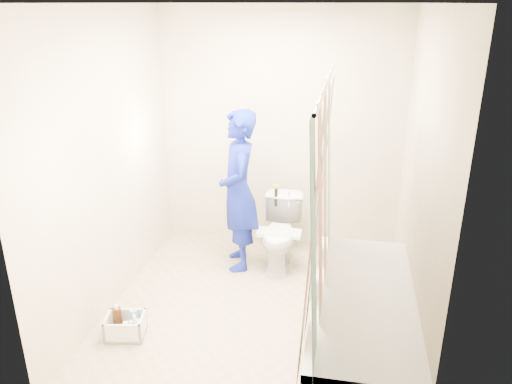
% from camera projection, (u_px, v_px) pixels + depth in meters
% --- Properties ---
extents(floor, '(2.60, 2.60, 0.00)m').
position_uv_depth(floor, '(256.00, 309.00, 4.18)').
color(floor, tan).
rests_on(floor, ground).
extents(ceiling, '(2.40, 2.60, 0.02)m').
position_uv_depth(ceiling, '(256.00, 3.00, 3.33)').
color(ceiling, white).
rests_on(ceiling, wall_back).
extents(wall_back, '(2.40, 0.02, 2.40)m').
position_uv_depth(wall_back, '(280.00, 132.00, 4.95)').
color(wall_back, beige).
rests_on(wall_back, ground).
extents(wall_front, '(2.40, 0.02, 2.40)m').
position_uv_depth(wall_front, '(208.00, 253.00, 2.56)').
color(wall_front, beige).
rests_on(wall_front, ground).
extents(wall_left, '(0.02, 2.60, 2.40)m').
position_uv_depth(wall_left, '(108.00, 164.00, 3.97)').
color(wall_left, beige).
rests_on(wall_left, ground).
extents(wall_right, '(0.02, 2.60, 2.40)m').
position_uv_depth(wall_right, '(421.00, 183.00, 3.54)').
color(wall_right, beige).
rests_on(wall_right, ground).
extents(bathtub, '(0.70, 1.75, 0.50)m').
position_uv_depth(bathtub, '(361.00, 323.00, 3.55)').
color(bathtub, silver).
rests_on(bathtub, ground).
extents(curtain_rod, '(0.02, 1.90, 0.02)m').
position_uv_depth(curtain_rod, '(327.00, 83.00, 3.01)').
color(curtain_rod, silver).
rests_on(curtain_rod, wall_back).
extents(shower_curtain, '(0.06, 1.75, 1.80)m').
position_uv_depth(shower_curtain, '(320.00, 223.00, 3.34)').
color(shower_curtain, silver).
rests_on(shower_curtain, curtain_rod).
extents(toilet, '(0.38, 0.66, 0.67)m').
position_uv_depth(toilet, '(281.00, 234.00, 4.77)').
color(toilet, white).
rests_on(toilet, ground).
extents(tank_lid, '(0.41, 0.18, 0.03)m').
position_uv_depth(tank_lid, '(279.00, 233.00, 4.65)').
color(tank_lid, white).
rests_on(tank_lid, toilet).
extents(tank_internals, '(0.16, 0.05, 0.22)m').
position_uv_depth(tank_internals, '(280.00, 195.00, 4.83)').
color(tank_internals, black).
rests_on(tank_internals, toilet).
extents(plumber, '(0.52, 0.64, 1.53)m').
position_uv_depth(plumber, '(239.00, 191.00, 4.63)').
color(plumber, navy).
rests_on(plumber, ground).
extents(cleaning_caddy, '(0.32, 0.28, 0.22)m').
position_uv_depth(cleaning_caddy, '(127.00, 327.00, 3.82)').
color(cleaning_caddy, silver).
rests_on(cleaning_caddy, ground).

